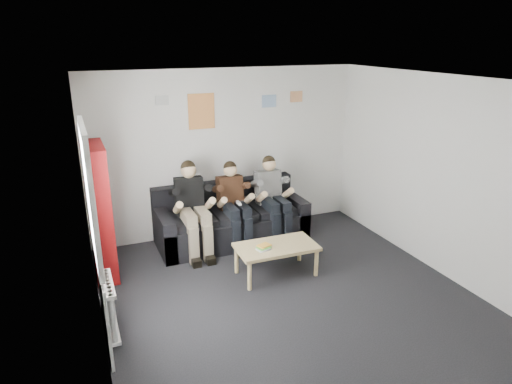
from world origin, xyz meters
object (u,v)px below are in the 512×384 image
bookshelf (100,212)px  coffee_table (276,249)px  person_left (193,209)px  person_middle (235,205)px  sofa (231,221)px  person_right (273,199)px

bookshelf → coffee_table: 2.44m
person_left → person_middle: 0.66m
sofa → person_middle: (0.00, -0.21, 0.35)m
coffee_table → person_middle: size_ratio=0.83×
sofa → person_right: person_right is taller
bookshelf → person_right: (2.64, 0.17, -0.24)m
bookshelf → person_middle: 2.00m
sofa → coffee_table: 1.34m
bookshelf → person_middle: bookshelf is taller
person_right → sofa: bearing=163.6°
person_left → coffee_table: bearing=-45.3°
person_left → person_right: bearing=7.1°
sofa → person_left: 0.79m
person_middle → sofa: bearing=88.7°
bookshelf → coffee_table: size_ratio=1.67×
person_left → person_right: size_ratio=1.04×
bookshelf → person_middle: (1.98, 0.17, -0.25)m
sofa → bookshelf: bearing=-169.3°
sofa → coffee_table: (0.20, -1.32, 0.06)m
coffee_table → sofa: bearing=98.7°
sofa → person_right: size_ratio=1.74×
bookshelf → person_left: (1.32, 0.16, -0.22)m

